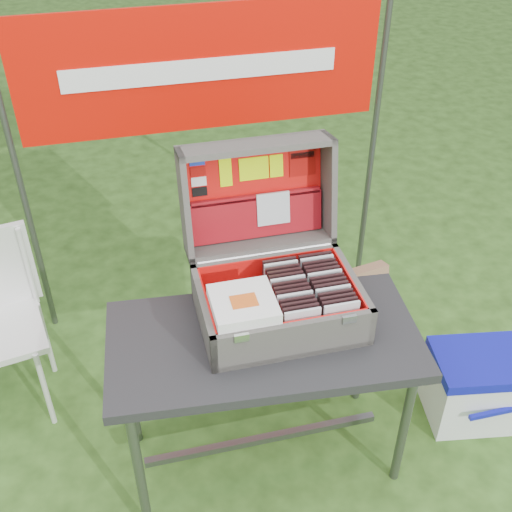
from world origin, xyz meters
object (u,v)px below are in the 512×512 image
object	(u,v)px
table	(263,402)
cardboard_box	(348,314)
suitcase	(276,251)
cooler	(475,386)

from	to	relation	value
table	cardboard_box	world-z (taller)	table
suitcase	cooler	bearing A→B (deg)	-8.14
table	cooler	distance (m)	0.98
suitcase	cardboard_box	xyz separation A→B (m)	(0.49, 0.40, -0.75)
suitcase	cardboard_box	size ratio (longest dim) A/B	1.29
table	suitcase	world-z (taller)	suitcase
suitcase	cardboard_box	bearing A→B (deg)	39.50
table	suitcase	size ratio (longest dim) A/B	1.94
table	suitcase	distance (m)	0.64
table	suitcase	bearing A→B (deg)	64.88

